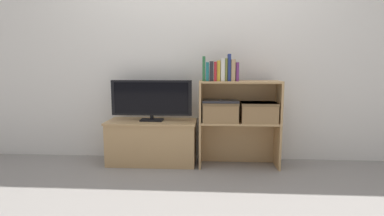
{
  "coord_description": "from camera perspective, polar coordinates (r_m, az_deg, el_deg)",
  "views": [
    {
      "loc": [
        0.17,
        -2.73,
        0.98
      ],
      "look_at": [
        0.0,
        0.14,
        0.57
      ],
      "focal_mm": 28.0,
      "sensor_mm": 36.0,
      "label": 1
    }
  ],
  "objects": [
    {
      "name": "wall_back",
      "position": [
        3.14,
        0.3,
        12.12
      ],
      "size": [
        10.0,
        0.05,
        2.4
      ],
      "color": "silver",
      "rests_on": "ground_plane"
    },
    {
      "name": "book_teal",
      "position": [
        2.83,
        2.96,
        6.94
      ],
      "size": [
        0.03,
        0.13,
        0.17
      ],
      "color": "#1E7075",
      "rests_on": "bookshelf_upper_tier"
    },
    {
      "name": "book_mustard",
      "position": [
        2.83,
        5.07,
        7.08
      ],
      "size": [
        0.03,
        0.14,
        0.19
      ],
      "color": "gold",
      "rests_on": "bookshelf_upper_tier"
    },
    {
      "name": "book_plum",
      "position": [
        2.84,
        8.56,
        6.86
      ],
      "size": [
        0.02,
        0.15,
        0.17
      ],
      "color": "#6B2D66",
      "rests_on": "bookshelf_upper_tier"
    },
    {
      "name": "book_ivory",
      "position": [
        2.83,
        5.85,
        7.26
      ],
      "size": [
        0.03,
        0.15,
        0.21
      ],
      "color": "silver",
      "rests_on": "bookshelf_upper_tier"
    },
    {
      "name": "storage_basket_left",
      "position": [
        2.88,
        5.42,
        -0.54
      ],
      "size": [
        0.34,
        0.25,
        0.19
      ],
      "color": "#937047",
      "rests_on": "bookshelf_lower_tier"
    },
    {
      "name": "bookshelf_upper_tier",
      "position": [
        2.94,
        8.95,
        2.43
      ],
      "size": [
        0.77,
        0.28,
        0.39
      ],
      "color": "tan",
      "rests_on": "bookshelf_lower_tier"
    },
    {
      "name": "book_charcoal",
      "position": [
        2.83,
        3.73,
        7.02
      ],
      "size": [
        0.04,
        0.16,
        0.18
      ],
      "color": "#232328",
      "rests_on": "bookshelf_upper_tier"
    },
    {
      "name": "tv",
      "position": [
        2.98,
        -7.73,
        1.73
      ],
      "size": [
        0.8,
        0.14,
        0.4
      ],
      "color": "black",
      "rests_on": "tv_stand"
    },
    {
      "name": "laptop",
      "position": [
        2.87,
        5.44,
        1.32
      ],
      "size": [
        0.34,
        0.22,
        0.02
      ],
      "color": "#2D2D33",
      "rests_on": "storage_basket_left"
    },
    {
      "name": "book_crimson",
      "position": [
        2.83,
        4.45,
        6.98
      ],
      "size": [
        0.02,
        0.16,
        0.18
      ],
      "color": "#B22328",
      "rests_on": "bookshelf_upper_tier"
    },
    {
      "name": "bookshelf_lower_tier",
      "position": [
        3.01,
        8.77,
        -5.46
      ],
      "size": [
        0.77,
        0.28,
        0.44
      ],
      "color": "tan",
      "rests_on": "ground_plane"
    },
    {
      "name": "book_olive",
      "position": [
        2.83,
        6.49,
        7.26
      ],
      "size": [
        0.02,
        0.12,
        0.21
      ],
      "color": "olive",
      "rests_on": "bookshelf_upper_tier"
    },
    {
      "name": "ground_plane",
      "position": [
        2.9,
        -0.17,
        -11.64
      ],
      "size": [
        16.0,
        16.0,
        0.0
      ],
      "primitive_type": "plane",
      "color": "gray"
    },
    {
      "name": "book_navy",
      "position": [
        2.83,
        7.08,
        7.65
      ],
      "size": [
        0.03,
        0.13,
        0.25
      ],
      "color": "navy",
      "rests_on": "bookshelf_upper_tier"
    },
    {
      "name": "book_forest",
      "position": [
        2.83,
        2.28,
        7.49
      ],
      "size": [
        0.02,
        0.12,
        0.23
      ],
      "color": "#286638",
      "rests_on": "bookshelf_upper_tier"
    },
    {
      "name": "book_tan",
      "position": [
        2.84,
        7.78,
        7.14
      ],
      "size": [
        0.04,
        0.15,
        0.2
      ],
      "color": "tan",
      "rests_on": "bookshelf_upper_tier"
    },
    {
      "name": "storage_basket_right",
      "position": [
        2.92,
        12.57,
        -0.59
      ],
      "size": [
        0.34,
        0.25,
        0.19
      ],
      "color": "#937047",
      "rests_on": "bookshelf_lower_tier"
    },
    {
      "name": "tv_stand",
      "position": [
        3.06,
        -7.57,
        -6.38
      ],
      "size": [
        0.89,
        0.39,
        0.43
      ],
      "color": "tan",
      "rests_on": "ground_plane"
    }
  ]
}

